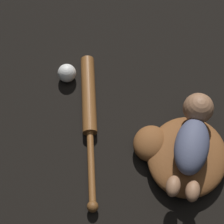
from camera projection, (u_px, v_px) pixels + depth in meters
name	position (u px, v px, depth m)	size (l,w,h in m)	color
ground_plane	(186.00, 154.00, 1.34)	(6.00, 6.00, 0.00)	black
baseball_glove	(180.00, 154.00, 1.30)	(0.35, 0.36, 0.08)	brown
baby_figure	(193.00, 136.00, 1.24)	(0.37, 0.13, 0.11)	#4C516B
baseball_bat	(89.00, 108.00, 1.40)	(0.60, 0.19, 0.05)	brown
baseball	(67.00, 73.00, 1.47)	(0.07, 0.07, 0.07)	white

